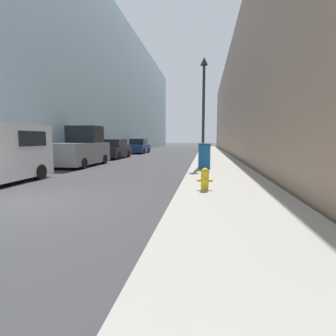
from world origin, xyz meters
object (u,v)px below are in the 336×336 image
fire_hydrant (205,178)px  pickup_truck (80,149)px  lamppost (204,101)px  parked_sedan_near (115,150)px  trash_bin (204,156)px  parked_sedan_far (139,147)px

fire_hydrant → pickup_truck: size_ratio=0.13×
lamppost → pickup_truck: bearing=-173.3°
lamppost → parked_sedan_near: (-7.68, 5.54, -3.25)m
fire_hydrant → lamppost: lamppost is taller
lamppost → parked_sedan_near: 10.02m
trash_bin → lamppost: size_ratio=0.20×
lamppost → pickup_truck: (-7.65, -0.90, -2.97)m
fire_hydrant → lamppost: size_ratio=0.10×
trash_bin → fire_hydrant: bearing=-89.5°
trash_bin → lamppost: (-0.11, 2.61, 3.18)m
fire_hydrant → parked_sedan_near: bearing=119.4°
fire_hydrant → lamppost: bearing=91.1°
fire_hydrant → parked_sedan_near: 15.99m
parked_sedan_near → parked_sedan_far: bearing=89.1°
lamppost → parked_sedan_far: bearing=119.4°
lamppost → parked_sedan_far: lamppost is taller
lamppost → fire_hydrant: bearing=-88.9°
fire_hydrant → parked_sedan_far: 23.13m
trash_bin → lamppost: bearing=92.4°
pickup_truck → parked_sedan_near: pickup_truck is taller
pickup_truck → parked_sedan_far: (0.08, 14.30, -0.26)m
fire_hydrant → pickup_truck: (-7.80, 7.50, 0.53)m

